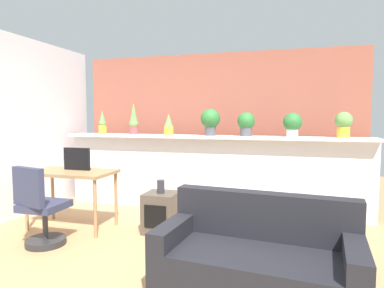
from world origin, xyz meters
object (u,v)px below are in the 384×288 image
(potted_plant_0, at_px, (102,124))
(desk, at_px, (71,177))
(potted_plant_3, at_px, (210,120))
(potted_plant_6, at_px, (344,123))
(potted_plant_1, at_px, (134,120))
(side_cube_shelf, at_px, (161,212))
(potted_plant_4, at_px, (246,123))
(potted_plant_2, at_px, (169,125))
(tv_monitor, at_px, (77,159))
(couch, at_px, (257,263))
(potted_plant_5, at_px, (292,124))
(office_chair, at_px, (40,212))
(vase_on_shelf, at_px, (161,187))

(potted_plant_0, distance_m, desk, 1.47)
(potted_plant_3, distance_m, potted_plant_6, 1.85)
(potted_plant_1, xyz_separation_m, side_cube_shelf, (0.89, -1.09, -1.15))
(potted_plant_1, height_order, potted_plant_4, potted_plant_1)
(potted_plant_2, distance_m, potted_plant_6, 2.53)
(side_cube_shelf, bearing_deg, potted_plant_2, 105.15)
(desk, relative_size, tv_monitor, 2.93)
(potted_plant_0, height_order, couch, potted_plant_0)
(potted_plant_0, distance_m, potted_plant_1, 0.59)
(potted_plant_6, bearing_deg, tv_monitor, -161.22)
(potted_plant_6, relative_size, side_cube_shelf, 0.70)
(couch, bearing_deg, tv_monitor, 155.26)
(potted_plant_4, bearing_deg, potted_plant_3, -176.45)
(potted_plant_0, xyz_separation_m, potted_plant_5, (3.05, -0.02, 0.02))
(desk, bearing_deg, potted_plant_6, 19.81)
(tv_monitor, distance_m, office_chair, 0.89)
(potted_plant_4, height_order, potted_plant_5, potted_plant_4)
(potted_plant_0, height_order, desk, potted_plant_0)
(potted_plant_0, xyz_separation_m, office_chair, (0.36, -1.93, -0.94))
(potted_plant_1, xyz_separation_m, potted_plant_5, (2.46, 0.00, -0.05))
(tv_monitor, bearing_deg, desk, -112.46)
(potted_plant_2, relative_size, potted_plant_3, 0.81)
(potted_plant_1, distance_m, office_chair, 2.16)
(potted_plant_1, distance_m, tv_monitor, 1.30)
(potted_plant_1, xyz_separation_m, desk, (-0.29, -1.25, -0.73))
(potted_plant_3, bearing_deg, potted_plant_5, 1.07)
(potted_plant_0, distance_m, potted_plant_6, 3.71)
(potted_plant_4, xyz_separation_m, office_chair, (-2.03, -1.92, -0.97))
(vase_on_shelf, bearing_deg, potted_plant_1, 129.09)
(potted_plant_2, distance_m, desk, 1.68)
(office_chair, distance_m, vase_on_shelf, 1.39)
(potted_plant_1, height_order, office_chair, potted_plant_1)
(potted_plant_0, bearing_deg, potted_plant_1, -2.80)
(potted_plant_4, distance_m, tv_monitor, 2.42)
(potted_plant_3, distance_m, potted_plant_4, 0.53)
(potted_plant_4, relative_size, office_chair, 0.39)
(potted_plant_4, height_order, side_cube_shelf, potted_plant_4)
(potted_plant_0, relative_size, potted_plant_2, 1.18)
(potted_plant_2, bearing_deg, office_chair, -112.97)
(potted_plant_2, xyz_separation_m, office_chair, (-0.82, -1.93, -0.94))
(potted_plant_2, bearing_deg, potted_plant_1, -177.50)
(potted_plant_0, bearing_deg, potted_plant_2, -0.15)
(potted_plant_2, bearing_deg, potted_plant_5, -0.66)
(desk, distance_m, vase_on_shelf, 1.20)
(potted_plant_0, relative_size, couch, 0.24)
(potted_plant_1, distance_m, couch, 3.36)
(potted_plant_6, bearing_deg, vase_on_shelf, -154.00)
(office_chair, bearing_deg, couch, -9.24)
(potted_plant_1, height_order, potted_plant_2, potted_plant_1)
(potted_plant_4, bearing_deg, potted_plant_0, 179.67)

